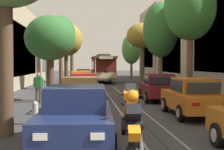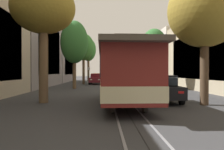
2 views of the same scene
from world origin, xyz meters
name	(u,v)px [view 2 (image 2 of 2)]	position (x,y,z in m)	size (l,w,h in m)	color
ground_plane	(113,88)	(0.00, 22.93, 0.00)	(160.00, 160.00, 0.00)	#38383A
trolley_track_rails	(115,91)	(0.00, 26.66, 0.00)	(1.14, 65.32, 0.01)	gray
building_facade_left	(218,51)	(-10.36, 25.36, 3.85)	(5.68, 57.02, 8.27)	beige
parked_car_navy_near_left	(121,77)	(-2.34, 3.66, 0.80)	(2.11, 4.41, 1.58)	#19234C
parked_car_brown_second_left	(124,78)	(-2.33, 10.00, 0.80)	(2.12, 4.41, 1.58)	brown
parked_car_red_mid_left	(126,79)	(-2.19, 15.38, 0.80)	(2.05, 4.38, 1.58)	red
parked_car_orange_fourth_left	(134,81)	(-2.44, 21.83, 0.80)	(2.05, 4.38, 1.58)	orange
parked_car_brown_fifth_left	(142,83)	(-2.24, 27.94, 0.80)	(2.07, 4.39, 1.58)	brown
parked_car_black_sixth_left	(159,88)	(-2.29, 33.51, 0.80)	(2.03, 4.37, 1.58)	black
parked_car_orange_near_right	(98,77)	(2.22, 1.98, 0.80)	(2.03, 4.38, 1.58)	orange
parked_car_orange_second_right	(97,78)	(2.36, 8.50, 0.80)	(2.05, 4.38, 1.58)	orange
parked_car_maroon_mid_right	(96,79)	(2.20, 14.44, 0.80)	(2.11, 4.41, 1.58)	maroon
street_tree_kerb_left_near	(132,53)	(-4.48, 5.22, 5.64)	(3.69, 3.47, 7.58)	#4C3826
street_tree_kerb_left_second	(138,60)	(-4.12, 14.59, 3.61)	(2.91, 2.79, 4.97)	#4C3826
street_tree_kerb_left_mid	(154,43)	(-4.18, 24.26, 4.78)	(2.45, 2.43, 6.30)	brown
street_tree_kerb_left_fourth	(205,11)	(-4.35, 34.92, 5.03)	(3.89, 3.81, 7.03)	#4C3826
street_tree_kerb_right_near	(88,50)	(4.24, 2.84, 6.33)	(3.11, 2.85, 8.74)	brown
street_tree_kerb_right_second	(84,47)	(4.09, 14.50, 5.49)	(3.11, 2.54, 7.56)	brown
street_tree_kerb_right_mid	(74,42)	(4.25, 23.05, 5.00)	(2.97, 2.79, 7.36)	brown
street_tree_kerb_right_fourth	(43,10)	(4.52, 33.73, 5.35)	(3.67, 3.36, 6.93)	brown
cable_car_trolley	(123,74)	(0.00, 34.85, 1.66)	(2.69, 9.16, 3.28)	maroon
motorcycle_with_rider	(114,77)	(-1.09, 2.08, 0.91)	(0.53, 1.87, 1.72)	black
pedestrian_on_left_pavement	(141,78)	(-4.71, 13.98, 0.95)	(0.55, 0.28, 1.69)	#4C4233
fire_hydrant	(130,80)	(-3.88, 7.05, 0.42)	(0.40, 0.22, 0.84)	#B2B2B7
street_sign_post	(89,73)	(3.77, 7.49, 1.70)	(0.36, 0.07, 2.74)	slate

